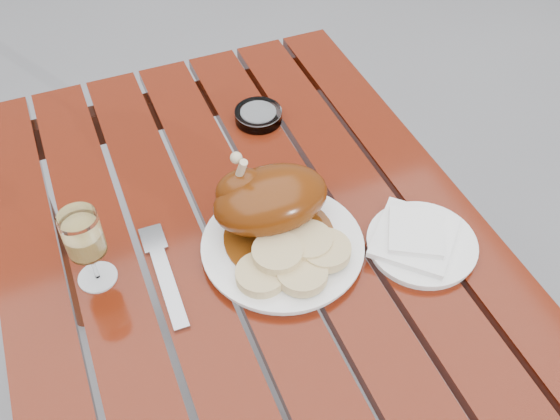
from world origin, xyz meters
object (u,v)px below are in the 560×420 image
object	(u,v)px
table	(262,373)
dinner_plate	(283,247)
wine_glass	(88,249)
ashtray	(258,116)
side_plate	(422,244)

from	to	relation	value
table	dinner_plate	world-z (taller)	dinner_plate
wine_glass	ashtray	world-z (taller)	wine_glass
dinner_plate	side_plate	distance (m)	0.23
wine_glass	side_plate	distance (m)	0.53
wine_glass	side_plate	world-z (taller)	wine_glass
table	ashtray	distance (m)	0.53
wine_glass	ashtray	distance (m)	0.47
side_plate	ashtray	size ratio (longest dim) A/B	1.92
table	side_plate	xyz separation A→B (m)	(0.26, -0.08, 0.38)
wine_glass	dinner_plate	bearing A→B (deg)	-11.43
table	dinner_plate	distance (m)	0.39
dinner_plate	wine_glass	distance (m)	0.31
side_plate	wine_glass	bearing A→B (deg)	164.50
table	ashtray	xyz separation A→B (m)	(0.13, 0.34, 0.39)
dinner_plate	wine_glass	xyz separation A→B (m)	(-0.30, 0.06, 0.06)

